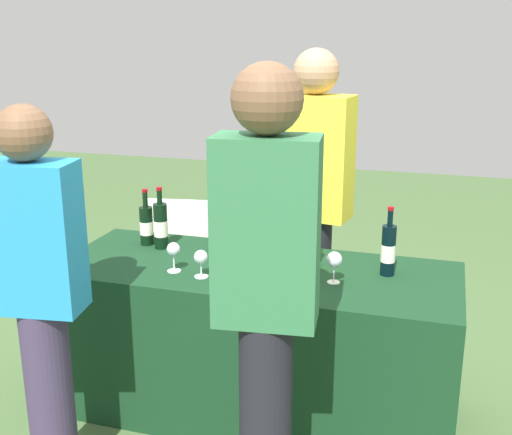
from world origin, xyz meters
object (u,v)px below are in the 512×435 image
wine_bottle_4 (251,238)px  menu_board (179,258)px  wine_glass_0 (173,251)px  wine_glass_2 (237,253)px  wine_bottle_1 (161,225)px  wine_bottle_3 (242,229)px  wine_bottle_0 (146,225)px  wine_glass_3 (334,261)px  guest_0 (39,287)px  wine_glass_1 (201,258)px  wine_bottle_2 (219,231)px  guest_1 (266,290)px  server_pouring (313,199)px  wine_bottle_5 (310,243)px  wine_bottle_6 (388,250)px

wine_bottle_4 → menu_board: size_ratio=0.42×
wine_glass_0 → wine_glass_2: bearing=13.0°
wine_bottle_1 → menu_board: wine_bottle_1 is taller
wine_bottle_3 → wine_glass_0: wine_bottle_3 is taller
wine_bottle_0 → wine_glass_3: (1.04, -0.25, -0.00)m
wine_bottle_0 → wine_glass_3: bearing=-13.4°
wine_bottle_1 → guest_0: (-0.10, -0.90, -0.00)m
wine_bottle_1 → wine_glass_1: wine_bottle_1 is taller
guest_0 → wine_bottle_4: bearing=45.4°
wine_bottle_2 → guest_1: bearing=-60.8°
wine_glass_0 → wine_glass_2: same height
server_pouring → guest_1: 1.32m
wine_bottle_5 → guest_0: (-0.90, -0.84, -0.00)m
wine_bottle_1 → menu_board: size_ratio=0.41×
server_pouring → guest_0: 1.54m
wine_bottle_1 → server_pouring: (0.71, 0.42, 0.09)m
wine_bottle_2 → wine_bottle_4: (0.20, -0.07, 0.00)m
wine_bottle_0 → wine_bottle_1: (0.10, -0.03, 0.02)m
wine_bottle_0 → wine_bottle_3: bearing=2.4°
wine_bottle_3 → wine_glass_0: 0.41m
wine_bottle_6 → guest_1: size_ratio=0.19×
wine_bottle_2 → wine_glass_0: wine_bottle_2 is taller
server_pouring → wine_bottle_1: bearing=38.0°
wine_bottle_3 → guest_0: guest_0 is taller
wine_glass_1 → wine_bottle_0: bearing=141.5°
wine_bottle_3 → wine_bottle_5: bearing=-15.7°
wine_glass_0 → wine_bottle_2: bearing=70.2°
wine_bottle_2 → wine_glass_1: (0.04, -0.34, -0.03)m
wine_bottle_1 → wine_bottle_3: size_ratio=0.96×
wine_bottle_1 → server_pouring: 0.83m
wine_bottle_0 → wine_bottle_2: size_ratio=0.92×
wine_glass_2 → guest_0: bearing=-131.7°
wine_bottle_2 → wine_glass_3: wine_bottle_2 is taller
wine_glass_2 → guest_1: 0.76m
wine_glass_0 → wine_glass_2: (0.29, 0.07, -0.00)m
wine_glass_0 → wine_bottle_4: bearing=37.4°
wine_glass_3 → wine_bottle_6: bearing=37.8°
wine_bottle_4 → wine_glass_2: 0.17m
wine_bottle_0 → wine_bottle_2: 0.41m
wine_bottle_2 → wine_bottle_6: bearing=-4.0°
wine_bottle_4 → guest_0: (-0.61, -0.84, 0.00)m
wine_bottle_5 → wine_bottle_6: (0.36, 0.01, 0.00)m
wine_bottle_1 → wine_bottle_2: wine_bottle_2 is taller
wine_glass_0 → server_pouring: 0.88m
wine_bottle_4 → menu_board: (-0.77, 0.86, -0.48)m
wine_bottle_2 → guest_1: 1.06m
wine_glass_2 → server_pouring: bearing=71.2°
wine_bottle_0 → wine_bottle_5: wine_bottle_5 is taller
wine_bottle_3 → wine_glass_0: size_ratio=2.37×
wine_bottle_0 → wine_bottle_1: size_ratio=0.93×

